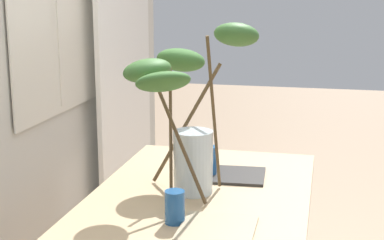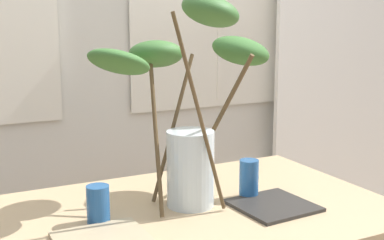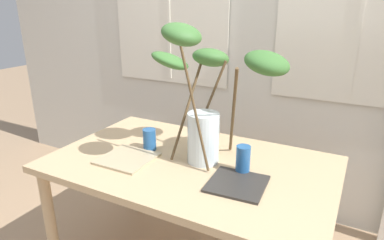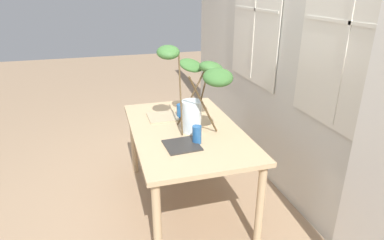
% 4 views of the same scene
% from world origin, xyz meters
% --- Properties ---
extents(curtain_sheer_side, '(0.95, 0.03, 2.43)m').
position_xyz_m(curtain_sheer_side, '(1.43, 0.80, 1.21)').
color(curtain_sheer_side, white).
rests_on(curtain_sheer_side, ground).
extents(dining_table, '(1.43, 0.87, 0.72)m').
position_xyz_m(dining_table, '(0.00, 0.00, 0.64)').
color(dining_table, tan).
rests_on(dining_table, ground).
extents(vase_with_branches, '(0.75, 0.56, 0.71)m').
position_xyz_m(vase_with_branches, '(0.08, 0.07, 1.08)').
color(vase_with_branches, silver).
rests_on(vase_with_branches, dining_table).
extents(drinking_glass_blue_left, '(0.07, 0.07, 0.12)m').
position_xyz_m(drinking_glass_blue_left, '(-0.27, 0.03, 0.78)').
color(drinking_glass_blue_left, '#235693').
rests_on(drinking_glass_blue_left, dining_table).
extents(drinking_glass_blue_right, '(0.07, 0.07, 0.14)m').
position_xyz_m(drinking_glass_blue_right, '(0.28, 0.01, 0.79)').
color(drinking_glass_blue_right, '#235693').
rests_on(drinking_glass_blue_right, dining_table).
extents(plate_square_left, '(0.26, 0.26, 0.01)m').
position_xyz_m(plate_square_left, '(-0.30, -0.13, 0.73)').
color(plate_square_left, tan).
rests_on(plate_square_left, dining_table).
extents(plate_square_right, '(0.26, 0.26, 0.01)m').
position_xyz_m(plate_square_right, '(0.30, -0.11, 0.73)').
color(plate_square_right, '#2D2B28').
rests_on(plate_square_right, dining_table).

